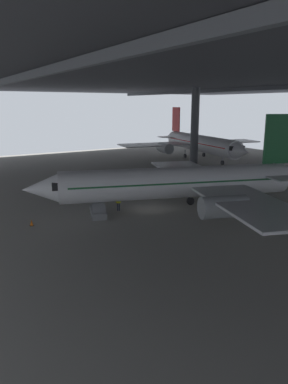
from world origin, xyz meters
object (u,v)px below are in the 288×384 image
object	(u,v)px
airplane_main	(182,182)
traffic_cone_orange	(32,223)
airplane_distant	(199,143)
baggage_tug	(233,195)
crew_worker_by_stairs	(118,202)
boarding_stairs	(98,209)

from	to	relation	value
airplane_main	traffic_cone_orange	size ratio (longest dim) A/B	52.88
airplane_main	airplane_distant	distance (m)	40.77
traffic_cone_orange	baggage_tug	distance (m)	24.27
airplane_distant	crew_worker_by_stairs	bearing A→B (deg)	-52.51
airplane_main	traffic_cone_orange	distance (m)	16.06
crew_worker_by_stairs	airplane_distant	xyz separation A→B (m)	(-25.85, 33.70, 2.32)
airplane_main	crew_worker_by_stairs	world-z (taller)	airplane_main
crew_worker_by_stairs	airplane_distant	distance (m)	42.53
airplane_distant	traffic_cone_orange	size ratio (longest dim) A/B	56.76
crew_worker_by_stairs	traffic_cone_orange	bearing A→B (deg)	-90.31
boarding_stairs	airplane_distant	size ratio (longest dim) A/B	0.13
airplane_main	crew_worker_by_stairs	xyz separation A→B (m)	(-3.87, -5.80, -2.24)
boarding_stairs	traffic_cone_orange	size ratio (longest dim) A/B	7.40
airplane_main	boarding_stairs	size ratio (longest dim) A/B	7.15
crew_worker_by_stairs	baggage_tug	distance (m)	14.90
airplane_main	airplane_distant	world-z (taller)	airplane_distant
boarding_stairs	baggage_tug	size ratio (longest dim) A/B	2.00
traffic_cone_orange	crew_worker_by_stairs	bearing A→B (deg)	89.69
baggage_tug	airplane_main	bearing A→B (deg)	-84.31
airplane_distant	traffic_cone_orange	bearing A→B (deg)	-59.15
traffic_cone_orange	baggage_tug	bearing A→B (deg)	82.78
baggage_tug	crew_worker_by_stairs	bearing A→B (deg)	-101.62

